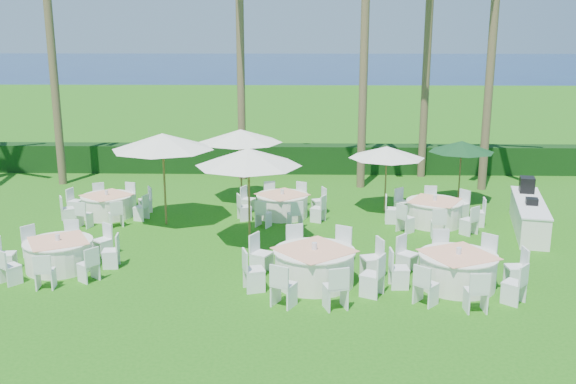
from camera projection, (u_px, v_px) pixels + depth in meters
name	position (u px, v px, depth m)	size (l,w,h in m)	color
ground	(260.00, 271.00, 16.44)	(120.00, 120.00, 0.00)	#1C6110
hedge	(278.00, 159.00, 27.94)	(34.00, 1.00, 1.20)	black
ocean	(298.00, 67.00, 115.39)	(260.00, 260.00, 0.00)	#081852
banquet_table_a	(59.00, 254.00, 16.49)	(3.05, 3.05, 0.92)	white
banquet_table_b	(314.00, 266.00, 15.50)	(3.44, 3.44, 1.04)	white
banquet_table_c	(458.00, 270.00, 15.32)	(3.27, 3.27, 0.99)	white
banquet_table_d	(107.00, 205.00, 21.20)	(2.91, 2.91, 0.90)	white
banquet_table_e	(282.00, 205.00, 21.21)	(2.96, 2.96, 0.92)	white
banquet_table_f	(434.00, 212.00, 20.34)	(3.12, 3.12, 0.94)	white
umbrella_a	(163.00, 142.00, 19.80)	(3.19, 3.19, 2.92)	brown
umbrella_b	(248.00, 157.00, 17.77)	(2.99, 2.99, 2.83)	brown
umbrella_c	(241.00, 136.00, 22.62)	(2.98, 2.98, 2.63)	brown
umbrella_d	(387.00, 152.00, 21.41)	(2.56, 2.56, 2.25)	brown
umbrella_green	(462.00, 146.00, 22.47)	(2.30, 2.30, 2.26)	brown
buffet_table	(529.00, 214.00, 19.72)	(1.73, 4.10, 1.43)	white
palm_a	(49.00, 23.00, 24.41)	(4.14, 4.40, 11.63)	brown
palm_b	(241.00, 55.00, 25.59)	(4.27, 4.36, 9.19)	brown
palm_c	(364.00, 46.00, 24.08)	(4.23, 4.38, 9.93)	brown
palm_d	(427.00, 63.00, 26.11)	(4.40, 4.17, 8.58)	brown
palm_e	(490.00, 68.00, 23.90)	(4.41, 4.07, 8.40)	brown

